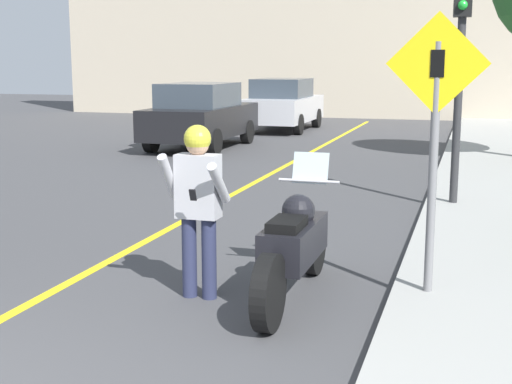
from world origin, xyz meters
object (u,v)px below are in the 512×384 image
person_biker (198,195)px  crossing_sign (435,127)px  traffic_light (461,38)px  parked_car_black (201,115)px  parked_car_silver (283,104)px  motorcycle (294,246)px

person_biker → crossing_sign: size_ratio=0.65×
person_biker → traffic_light: traffic_light is taller
parked_car_black → parked_car_silver: 5.36m
person_biker → parked_car_black: 12.03m
parked_car_black → crossing_sign: bearing=-58.8°
person_biker → traffic_light: bearing=66.4°
person_biker → parked_car_black: parked_car_black is taller
motorcycle → crossing_sign: 1.68m
motorcycle → traffic_light: bearing=74.7°
motorcycle → parked_car_black: size_ratio=0.57×
person_biker → parked_car_black: size_ratio=0.39×
traffic_light → person_biker: bearing=-113.6°
person_biker → crossing_sign: crossing_sign is taller
motorcycle → traffic_light: (1.30, 4.74, 2.04)m
crossing_sign → traffic_light: (0.08, 4.47, 0.92)m
motorcycle → person_biker: bearing=-164.8°
crossing_sign → parked_car_silver: size_ratio=0.61×
crossing_sign → traffic_light: traffic_light is taller
person_biker → parked_car_silver: parked_car_silver is taller
motorcycle → person_biker: 1.02m
motorcycle → parked_car_silver: bearing=105.4°
traffic_light → crossing_sign: bearing=-91.1°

